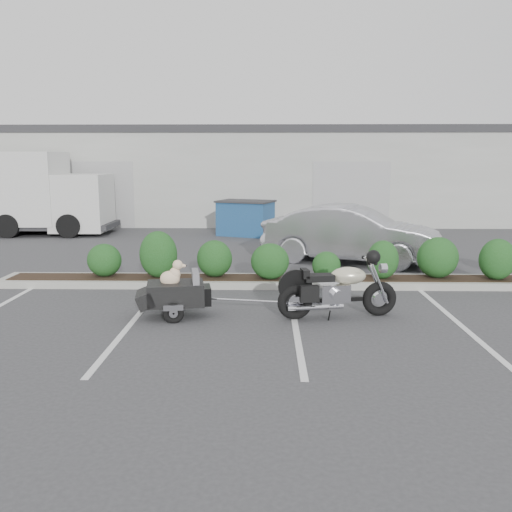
{
  "coord_description": "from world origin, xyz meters",
  "views": [
    {
      "loc": [
        0.73,
        -9.21,
        2.66
      ],
      "look_at": [
        0.51,
        1.52,
        0.75
      ],
      "focal_mm": 38.0,
      "sensor_mm": 36.0,
      "label": 1
    }
  ],
  "objects_px": {
    "sedan": "(352,234)",
    "delivery_truck": "(22,195)",
    "pet_trailer": "(175,293)",
    "motorcycle": "(338,290)",
    "dumpster": "(246,218)"
  },
  "relations": [
    {
      "from": "motorcycle",
      "to": "delivery_truck",
      "type": "xyz_separation_m",
      "value": [
        -10.03,
        10.43,
        0.93
      ]
    },
    {
      "from": "pet_trailer",
      "to": "sedan",
      "type": "bearing_deg",
      "value": 43.18
    },
    {
      "from": "pet_trailer",
      "to": "delivery_truck",
      "type": "bearing_deg",
      "value": 114.83
    },
    {
      "from": "dumpster",
      "to": "sedan",
      "type": "bearing_deg",
      "value": -39.42
    },
    {
      "from": "dumpster",
      "to": "pet_trailer",
      "type": "bearing_deg",
      "value": -73.82
    },
    {
      "from": "motorcycle",
      "to": "sedan",
      "type": "xyz_separation_m",
      "value": [
        1.0,
        5.07,
        0.27
      ]
    },
    {
      "from": "dumpster",
      "to": "delivery_truck",
      "type": "bearing_deg",
      "value": -160.55
    },
    {
      "from": "sedan",
      "to": "delivery_truck",
      "type": "relative_size",
      "value": 0.7
    },
    {
      "from": "pet_trailer",
      "to": "motorcycle",
      "type": "bearing_deg",
      "value": -10.32
    },
    {
      "from": "pet_trailer",
      "to": "dumpster",
      "type": "height_order",
      "value": "dumpster"
    },
    {
      "from": "sedan",
      "to": "delivery_truck",
      "type": "distance_m",
      "value": 12.28
    },
    {
      "from": "motorcycle",
      "to": "pet_trailer",
      "type": "distance_m",
      "value": 2.79
    },
    {
      "from": "dumpster",
      "to": "delivery_truck",
      "type": "relative_size",
      "value": 0.34
    },
    {
      "from": "motorcycle",
      "to": "delivery_truck",
      "type": "bearing_deg",
      "value": 123.88
    },
    {
      "from": "delivery_truck",
      "to": "dumpster",
      "type": "bearing_deg",
      "value": -2.39
    }
  ]
}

